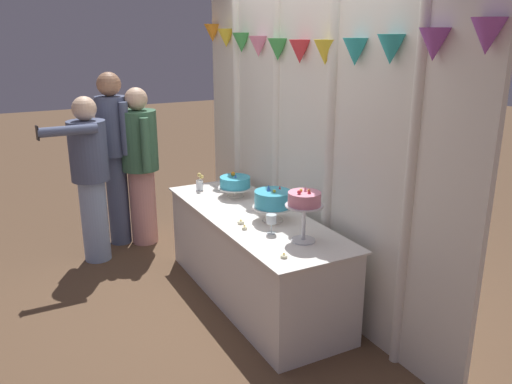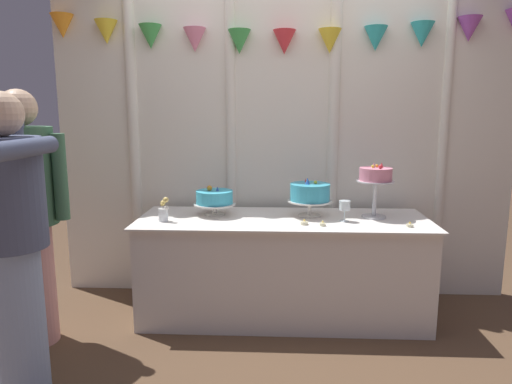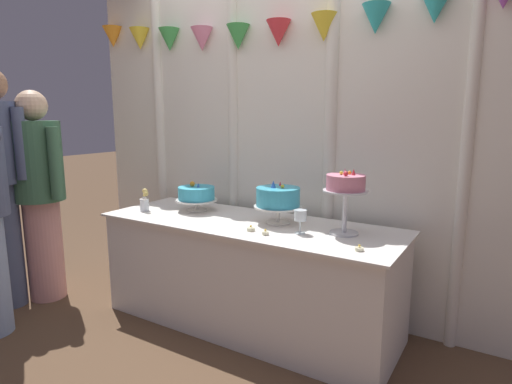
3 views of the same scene
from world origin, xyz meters
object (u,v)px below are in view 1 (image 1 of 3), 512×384
at_px(cake_display_leftmost, 235,183).
at_px(tealight_near_right, 284,256).
at_px(guest_man_pink_jacket, 114,150).
at_px(flower_vase, 200,183).
at_px(tealight_far_left, 241,222).
at_px(cake_display_rightmost, 304,203).
at_px(wine_glass, 271,220).
at_px(guest_man_dark_suit, 140,162).
at_px(tealight_near_left, 245,228).
at_px(guest_girl_blue_dress, 90,174).
at_px(cake_display_center, 273,200).
at_px(cake_table, 253,256).

xyz_separation_m(cake_display_leftmost, tealight_near_right, (1.32, -0.28, -0.11)).
bearing_deg(guest_man_pink_jacket, flower_vase, 32.60).
relative_size(cake_display_leftmost, tealight_far_left, 5.95).
height_order(cake_display_leftmost, guest_man_pink_jacket, guest_man_pink_jacket).
height_order(cake_display_rightmost, tealight_far_left, cake_display_rightmost).
bearing_deg(wine_glass, cake_display_rightmost, 29.47).
height_order(wine_glass, guest_man_dark_suit, guest_man_dark_suit).
relative_size(tealight_near_left, tealight_near_right, 0.86).
xyz_separation_m(guest_man_dark_suit, guest_girl_blue_dress, (0.22, -0.54, -0.00)).
bearing_deg(cake_display_leftmost, guest_man_pink_jacket, -147.46).
xyz_separation_m(tealight_near_left, guest_man_pink_jacket, (-1.95, -0.48, 0.25)).
relative_size(cake_display_leftmost, guest_man_pink_jacket, 0.17).
bearing_deg(cake_display_rightmost, cake_display_leftmost, 178.98).
bearing_deg(tealight_near_left, wine_glass, 40.35).
relative_size(flower_vase, guest_man_dark_suit, 0.11).
relative_size(cake_display_center, cake_display_rightmost, 0.81).
relative_size(flower_vase, guest_girl_blue_dress, 0.11).
distance_m(cake_display_center, guest_girl_blue_dress, 1.89).
bearing_deg(tealight_near_left, tealight_near_right, 0.19).
xyz_separation_m(cake_display_rightmost, guest_man_pink_jacket, (-2.34, -0.74, -0.02)).
bearing_deg(tealight_far_left, tealight_near_right, -2.19).
bearing_deg(tealight_near_left, guest_man_pink_jacket, -166.19).
relative_size(tealight_far_left, guest_man_dark_suit, 0.03).
distance_m(tealight_far_left, tealight_near_right, 0.69).
relative_size(cake_display_rightmost, tealight_far_left, 7.66).
height_order(cake_table, tealight_near_right, tealight_near_right).
bearing_deg(guest_girl_blue_dress, guest_man_pink_jacket, 135.95).
xyz_separation_m(cake_display_rightmost, wine_glass, (-0.23, -0.13, -0.18)).
distance_m(cake_table, cake_display_leftmost, 0.70).
distance_m(cake_table, tealight_near_left, 0.50).
bearing_deg(tealight_far_left, cake_display_leftmost, 158.04).
bearing_deg(cake_display_rightmost, cake_table, -174.87).
distance_m(cake_table, wine_glass, 0.63).
height_order(tealight_far_left, tealight_near_right, tealight_far_left).
height_order(wine_glass, guest_girl_blue_dress, guest_girl_blue_dress).
relative_size(cake_table, flower_vase, 11.93).
distance_m(cake_table, guest_man_dark_suit, 1.73).
distance_m(cake_display_rightmost, wine_glass, 0.31).
bearing_deg(cake_display_rightmost, flower_vase, -172.82).
relative_size(cake_display_center, tealight_near_right, 6.74).
bearing_deg(cake_display_center, guest_girl_blue_dress, -145.71).
height_order(tealight_far_left, guest_girl_blue_dress, guest_girl_blue_dress).
distance_m(cake_display_center, tealight_far_left, 0.30).
distance_m(cake_table, cake_display_rightmost, 0.91).
bearing_deg(wine_glass, tealight_near_left, -139.65).
height_order(tealight_near_left, guest_man_dark_suit, guest_man_dark_suit).
bearing_deg(tealight_near_left, guest_man_dark_suit, -172.22).
xyz_separation_m(flower_vase, tealight_near_right, (1.64, -0.08, -0.06)).
xyz_separation_m(cake_display_center, guest_man_pink_jacket, (-1.89, -0.76, 0.09)).
height_order(cake_display_leftmost, cake_display_center, cake_display_center).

